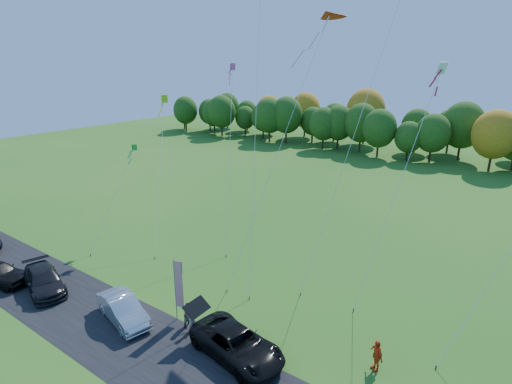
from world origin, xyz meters
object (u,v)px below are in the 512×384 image
Objects in this scene: black_suv at (237,344)px; feather_flag at (178,283)px; person_east at (376,355)px; silver_sedan at (123,309)px.

feather_flag reaches higher than black_suv.
person_east is at bearing 13.92° from feather_flag.
black_suv is 1.22× the size of silver_sedan.
person_east reaches higher than silver_sedan.
silver_sedan is 2.67× the size of person_east.
silver_sedan is at bearing 110.86° from black_suv.
person_east is (14.71, 5.02, 0.11)m from silver_sedan.
person_east is at bearing -57.12° from silver_sedan.
feather_flag is at bearing 93.54° from black_suv.
feather_flag is at bearing -40.40° from silver_sedan.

